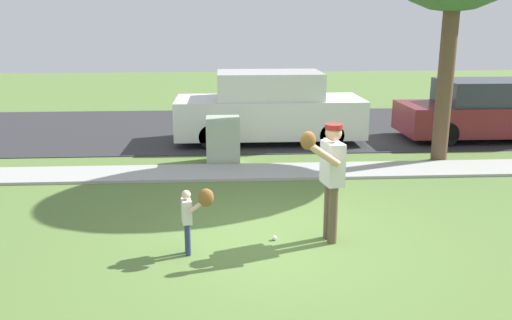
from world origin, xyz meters
TOP-DOWN VIEW (x-y plane):
  - ground_plane at (0.00, 3.50)m, footprint 48.00×48.00m
  - sidewalk_strip at (0.00, 3.60)m, footprint 36.00×1.20m
  - road_surface at (0.00, 8.60)m, footprint 36.00×6.80m
  - person_adult at (0.70, -0.14)m, footprint 0.70×0.74m
  - person_child at (-1.28, -0.50)m, footprint 0.48×0.35m
  - baseball at (-0.09, -0.06)m, footprint 0.07×0.07m
  - utility_cabinet at (-0.85, 4.59)m, footprint 0.77×0.67m
  - parked_van_white at (0.40, 6.71)m, footprint 5.00×1.95m
  - parked_suv_maroon at (6.42, 6.63)m, footprint 4.70×1.90m

SIDE VIEW (x-z plane):
  - ground_plane at x=0.00m, z-range 0.00..0.00m
  - road_surface at x=0.00m, z-range 0.00..0.02m
  - sidewalk_strip at x=0.00m, z-range 0.00..0.06m
  - baseball at x=-0.09m, z-range 0.00..0.07m
  - utility_cabinet at x=-0.85m, z-range 0.00..1.06m
  - person_child at x=-1.28m, z-range 0.15..1.15m
  - parked_suv_maroon at x=6.42m, z-range -0.02..1.60m
  - parked_van_white at x=0.40m, z-range -0.04..1.84m
  - person_adult at x=0.70m, z-range 0.22..2.00m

